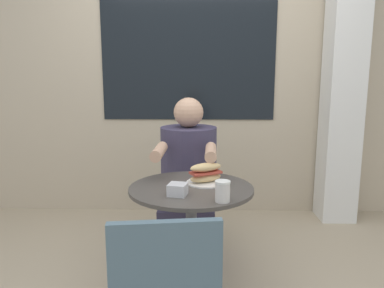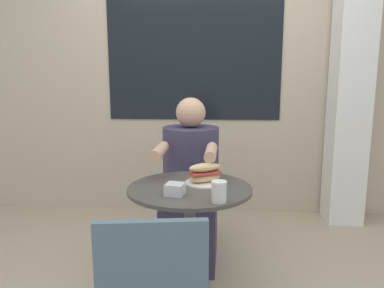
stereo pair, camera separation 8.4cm
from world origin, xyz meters
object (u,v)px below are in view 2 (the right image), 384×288
(diner_chair, at_px, (194,176))
(seated_diner, at_px, (190,193))
(sandwich_on_plate, at_px, (205,175))
(drink_cup, at_px, (219,192))
(cafe_table, at_px, (190,220))

(diner_chair, bearing_deg, seated_diner, 91.16)
(sandwich_on_plate, relative_size, drink_cup, 2.12)
(seated_diner, xyz_separation_m, sandwich_on_plate, (0.11, -0.47, 0.26))
(sandwich_on_plate, height_order, drink_cup, sandwich_on_plate)
(cafe_table, bearing_deg, seated_diner, 93.52)
(diner_chair, distance_m, sandwich_on_plate, 0.86)
(cafe_table, distance_m, seated_diner, 0.54)
(diner_chair, height_order, sandwich_on_plate, diner_chair)
(drink_cup, bearing_deg, cafe_table, 123.38)
(cafe_table, bearing_deg, drink_cup, -56.62)
(cafe_table, bearing_deg, sandwich_on_plate, 42.59)
(diner_chair, relative_size, seated_diner, 0.75)
(diner_chair, distance_m, seated_diner, 0.35)
(sandwich_on_plate, bearing_deg, seated_diner, 103.56)
(cafe_table, height_order, sandwich_on_plate, sandwich_on_plate)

